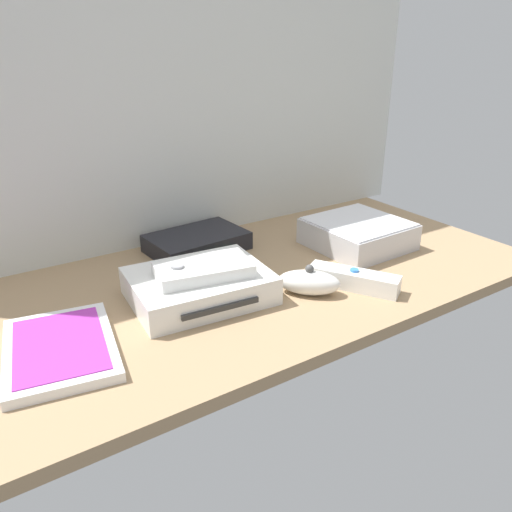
{
  "coord_description": "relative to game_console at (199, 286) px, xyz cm",
  "views": [
    {
      "loc": [
        -43.17,
        -65.84,
        38.01
      ],
      "look_at": [
        0.0,
        0.0,
        4.0
      ],
      "focal_mm": 35.62,
      "sensor_mm": 36.0,
      "label": 1
    }
  ],
  "objects": [
    {
      "name": "remote_classic_pad",
      "position": [
        0.22,
        -1.09,
        3.21
      ],
      "size": [
        15.66,
        10.59,
        2.4
      ],
      "rotation": [
        0.0,
        0.0,
        -0.19
      ],
      "color": "white",
      "rests_on": "game_console"
    },
    {
      "name": "game_case",
      "position": [
        -22.32,
        -3.7,
        -1.44
      ],
      "size": [
        16.66,
        21.05,
        1.56
      ],
      "rotation": [
        0.0,
        0.0,
        -0.17
      ],
      "color": "white",
      "rests_on": "ground_plane"
    },
    {
      "name": "mini_computer",
      "position": [
        36.13,
        2.5,
        0.44
      ],
      "size": [
        17.51,
        17.51,
        5.3
      ],
      "rotation": [
        0.0,
        0.0,
        0.03
      ],
      "color": "silver",
      "rests_on": "ground_plane"
    },
    {
      "name": "game_console",
      "position": [
        0.0,
        0.0,
        0.0
      ],
      "size": [
        22.36,
        17.92,
        4.4
      ],
      "rotation": [
        0.0,
        0.0,
        -0.09
      ],
      "color": "white",
      "rests_on": "ground_plane"
    },
    {
      "name": "remote_nunchuk",
      "position": [
        15.37,
        -8.2,
        -0.16
      ],
      "size": [
        10.22,
        10.15,
        5.1
      ],
      "rotation": [
        0.0,
        0.0,
        0.79
      ],
      "color": "white",
      "rests_on": "ground_plane"
    },
    {
      "name": "remote_wand",
      "position": [
        22.81,
        -10.61,
        -0.69
      ],
      "size": [
        10.63,
        14.57,
        3.4
      ],
      "rotation": [
        0.0,
        0.0,
        0.53
      ],
      "color": "white",
      "rests_on": "ground_plane"
    },
    {
      "name": "network_router",
      "position": [
        8.74,
        17.9,
        -0.5
      ],
      "size": [
        18.88,
        13.37,
        3.4
      ],
      "rotation": [
        0.0,
        0.0,
        0.08
      ],
      "color": "black",
      "rests_on": "ground_plane"
    },
    {
      "name": "back_wall",
      "position": [
        11.6,
        26.08,
        29.8
      ],
      "size": [
        110.0,
        1.2,
        64.0
      ],
      "primitive_type": "cube",
      "color": "silver",
      "rests_on": "ground"
    },
    {
      "name": "ground_plane",
      "position": [
        11.6,
        1.48,
        -3.2
      ],
      "size": [
        100.0,
        48.0,
        2.0
      ],
      "primitive_type": "cube",
      "color": "#9E7F5B",
      "rests_on": "ground"
    }
  ]
}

